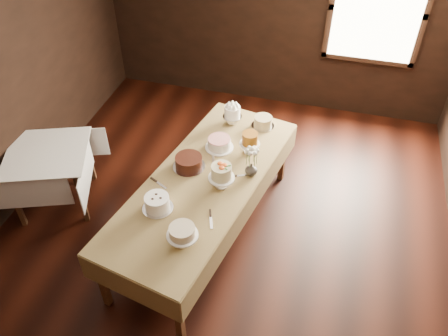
{
  "coord_description": "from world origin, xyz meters",
  "views": [
    {
      "loc": [
        0.92,
        -3.14,
        4.03
      ],
      "look_at": [
        0.0,
        0.2,
        0.95
      ],
      "focal_mm": 36.89,
      "sensor_mm": 36.0,
      "label": 1
    }
  ],
  "objects_px": {
    "cake_caramel": "(250,144)",
    "cake_chocolate": "(189,162)",
    "cake_flowers": "(221,177)",
    "cake_server_b": "(211,223)",
    "display_table": "(204,184)",
    "cake_swirl": "(157,203)",
    "side_table": "(48,159)",
    "cake_server_e": "(161,185)",
    "cake_lattice": "(219,144)",
    "cake_server_d": "(244,175)",
    "cake_cream": "(182,235)",
    "cake_meringue": "(232,115)",
    "cake_server_c": "(213,158)",
    "cake_speckled": "(263,122)",
    "flower_vase": "(251,169)"
  },
  "relations": [
    {
      "from": "cake_server_e",
      "to": "cake_lattice",
      "type": "bearing_deg",
      "value": 88.31
    },
    {
      "from": "cake_meringue",
      "to": "flower_vase",
      "type": "distance_m",
      "value": 0.92
    },
    {
      "from": "display_table",
      "to": "cake_swirl",
      "type": "distance_m",
      "value": 0.6
    },
    {
      "from": "display_table",
      "to": "cake_server_c",
      "type": "xyz_separation_m",
      "value": [
        0.0,
        0.35,
        0.06
      ]
    },
    {
      "from": "cake_swirl",
      "to": "cake_cream",
      "type": "relative_size",
      "value": 1.02
    },
    {
      "from": "display_table",
      "to": "cake_caramel",
      "type": "relative_size",
      "value": 10.75
    },
    {
      "from": "cake_meringue",
      "to": "display_table",
      "type": "bearing_deg",
      "value": -91.84
    },
    {
      "from": "cake_speckled",
      "to": "flower_vase",
      "type": "height_order",
      "value": "flower_vase"
    },
    {
      "from": "cake_server_d",
      "to": "cake_server_e",
      "type": "xyz_separation_m",
      "value": [
        -0.77,
        -0.37,
        0.0
      ]
    },
    {
      "from": "cake_lattice",
      "to": "cake_server_e",
      "type": "height_order",
      "value": "cake_lattice"
    },
    {
      "from": "cake_caramel",
      "to": "cake_chocolate",
      "type": "bearing_deg",
      "value": -143.24
    },
    {
      "from": "side_table",
      "to": "cake_server_c",
      "type": "height_order",
      "value": "cake_server_c"
    },
    {
      "from": "display_table",
      "to": "cake_swirl",
      "type": "bearing_deg",
      "value": -121.15
    },
    {
      "from": "cake_meringue",
      "to": "cake_swirl",
      "type": "bearing_deg",
      "value": -102.34
    },
    {
      "from": "cake_cream",
      "to": "cake_server_b",
      "type": "distance_m",
      "value": 0.34
    },
    {
      "from": "cake_meringue",
      "to": "side_table",
      "type": "bearing_deg",
      "value": -151.99
    },
    {
      "from": "cake_meringue",
      "to": "flower_vase",
      "type": "xyz_separation_m",
      "value": [
        0.41,
        -0.82,
        -0.04
      ]
    },
    {
      "from": "display_table",
      "to": "cake_server_b",
      "type": "bearing_deg",
      "value": -65.89
    },
    {
      "from": "display_table",
      "to": "cake_cream",
      "type": "distance_m",
      "value": 0.84
    },
    {
      "from": "cake_cream",
      "to": "cake_flowers",
      "type": "bearing_deg",
      "value": 80.32
    },
    {
      "from": "cake_caramel",
      "to": "cake_chocolate",
      "type": "relative_size",
      "value": 0.76
    },
    {
      "from": "cake_lattice",
      "to": "cake_server_d",
      "type": "distance_m",
      "value": 0.52
    },
    {
      "from": "cake_caramel",
      "to": "cake_server_b",
      "type": "distance_m",
      "value": 1.11
    },
    {
      "from": "cake_lattice",
      "to": "cake_server_c",
      "type": "xyz_separation_m",
      "value": [
        -0.01,
        -0.19,
        -0.05
      ]
    },
    {
      "from": "cake_speckled",
      "to": "cake_caramel",
      "type": "bearing_deg",
      "value": -95.2
    },
    {
      "from": "cake_lattice",
      "to": "display_table",
      "type": "bearing_deg",
      "value": -91.43
    },
    {
      "from": "cake_swirl",
      "to": "cake_cream",
      "type": "xyz_separation_m",
      "value": [
        0.37,
        -0.32,
        0.02
      ]
    },
    {
      "from": "cake_meringue",
      "to": "cake_lattice",
      "type": "relative_size",
      "value": 0.68
    },
    {
      "from": "display_table",
      "to": "cake_server_d",
      "type": "bearing_deg",
      "value": 24.57
    },
    {
      "from": "display_table",
      "to": "cake_server_d",
      "type": "xyz_separation_m",
      "value": [
        0.38,
        0.18,
        0.06
      ]
    },
    {
      "from": "display_table",
      "to": "flower_vase",
      "type": "xyz_separation_m",
      "value": [
        0.45,
        0.21,
        0.13
      ]
    },
    {
      "from": "cake_cream",
      "to": "cake_server_b",
      "type": "height_order",
      "value": "cake_cream"
    },
    {
      "from": "cake_caramel",
      "to": "cake_server_d",
      "type": "distance_m",
      "value": 0.4
    },
    {
      "from": "side_table",
      "to": "cake_server_e",
      "type": "bearing_deg",
      "value": -8.48
    },
    {
      "from": "cake_caramel",
      "to": "cake_flowers",
      "type": "bearing_deg",
      "value": -104.11
    },
    {
      "from": "cake_chocolate",
      "to": "cake_cream",
      "type": "bearing_deg",
      "value": -74.41
    },
    {
      "from": "cake_flowers",
      "to": "cake_cream",
      "type": "bearing_deg",
      "value": -99.68
    },
    {
      "from": "cake_server_c",
      "to": "cake_server_d",
      "type": "height_order",
      "value": "same"
    },
    {
      "from": "display_table",
      "to": "cake_speckled",
      "type": "distance_m",
      "value": 1.14
    },
    {
      "from": "cake_server_c",
      "to": "flower_vase",
      "type": "relative_size",
      "value": 1.75
    },
    {
      "from": "cake_cream",
      "to": "cake_server_b",
      "type": "bearing_deg",
      "value": 57.99
    },
    {
      "from": "side_table",
      "to": "cake_meringue",
      "type": "bearing_deg",
      "value": 28.01
    },
    {
      "from": "cake_lattice",
      "to": "cake_swirl",
      "type": "xyz_separation_m",
      "value": [
        -0.32,
        -1.04,
        0.02
      ]
    },
    {
      "from": "cake_caramel",
      "to": "cake_flowers",
      "type": "distance_m",
      "value": 0.62
    },
    {
      "from": "cake_meringue",
      "to": "cake_server_c",
      "type": "relative_size",
      "value": 1.0
    },
    {
      "from": "cake_chocolate",
      "to": "cake_server_b",
      "type": "relative_size",
      "value": 1.43
    },
    {
      "from": "cake_caramel",
      "to": "cake_flowers",
      "type": "height_order",
      "value": "cake_flowers"
    },
    {
      "from": "cake_server_e",
      "to": "cake_server_d",
      "type": "bearing_deg",
      "value": 52.29
    },
    {
      "from": "cake_cream",
      "to": "flower_vase",
      "type": "relative_size",
      "value": 2.15
    },
    {
      "from": "cake_swirl",
      "to": "flower_vase",
      "type": "height_order",
      "value": "cake_swirl"
    }
  ]
}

